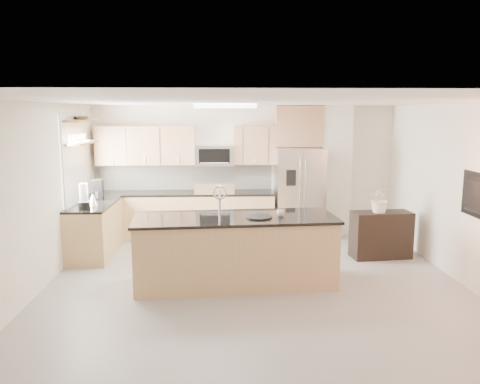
{
  "coord_description": "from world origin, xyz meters",
  "views": [
    {
      "loc": [
        -0.48,
        -6.15,
        2.45
      ],
      "look_at": [
        -0.17,
        1.3,
        1.19
      ],
      "focal_mm": 35.0,
      "sensor_mm": 36.0,
      "label": 1
    }
  ],
  "objects_px": {
    "range": "(215,214)",
    "television": "(477,197)",
    "coffee_maker": "(98,190)",
    "flower_vase": "(381,192)",
    "cup": "(281,213)",
    "bowl": "(82,117)",
    "blender": "(84,198)",
    "credenza": "(381,235)",
    "island": "(235,250)",
    "refrigerator": "(299,193)",
    "kettle": "(93,199)",
    "platter": "(259,217)",
    "microwave": "(214,155)"
  },
  "relations": [
    {
      "from": "range",
      "to": "television",
      "type": "bearing_deg",
      "value": -41.64
    },
    {
      "from": "coffee_maker",
      "to": "flower_vase",
      "type": "distance_m",
      "value": 4.95
    },
    {
      "from": "television",
      "to": "cup",
      "type": "bearing_deg",
      "value": 77.75
    },
    {
      "from": "cup",
      "to": "bowl",
      "type": "xyz_separation_m",
      "value": [
        -3.22,
        1.69,
        1.34
      ]
    },
    {
      "from": "blender",
      "to": "credenza",
      "type": "bearing_deg",
      "value": 2.07
    },
    {
      "from": "coffee_maker",
      "to": "credenza",
      "type": "bearing_deg",
      "value": -8.57
    },
    {
      "from": "island",
      "to": "refrigerator",
      "type": "bearing_deg",
      "value": 58.01
    },
    {
      "from": "bowl",
      "to": "range",
      "type": "bearing_deg",
      "value": 21.4
    },
    {
      "from": "cup",
      "to": "range",
      "type": "bearing_deg",
      "value": 110.7
    },
    {
      "from": "kettle",
      "to": "coffee_maker",
      "type": "xyz_separation_m",
      "value": [
        -0.07,
        0.59,
        0.06
      ]
    },
    {
      "from": "flower_vase",
      "to": "blender",
      "type": "bearing_deg",
      "value": -178.62
    },
    {
      "from": "island",
      "to": "blender",
      "type": "xyz_separation_m",
      "value": [
        -2.39,
        0.96,
        0.6
      ]
    },
    {
      "from": "range",
      "to": "refrigerator",
      "type": "height_order",
      "value": "refrigerator"
    },
    {
      "from": "platter",
      "to": "kettle",
      "type": "height_order",
      "value": "kettle"
    },
    {
      "from": "island",
      "to": "blender",
      "type": "relative_size",
      "value": 6.96
    },
    {
      "from": "island",
      "to": "platter",
      "type": "relative_size",
      "value": 7.7
    },
    {
      "from": "microwave",
      "to": "cup",
      "type": "xyz_separation_m",
      "value": [
        0.97,
        -2.69,
        -0.59
      ]
    },
    {
      "from": "cup",
      "to": "kettle",
      "type": "relative_size",
      "value": 0.5
    },
    {
      "from": "coffee_maker",
      "to": "bowl",
      "type": "bearing_deg",
      "value": -127.37
    },
    {
      "from": "refrigerator",
      "to": "flower_vase",
      "type": "xyz_separation_m",
      "value": [
        1.13,
        -1.44,
        0.26
      ]
    },
    {
      "from": "island",
      "to": "platter",
      "type": "xyz_separation_m",
      "value": [
        0.33,
        -0.09,
        0.5
      ]
    },
    {
      "from": "credenza",
      "to": "refrigerator",
      "type": "bearing_deg",
      "value": 125.24
    },
    {
      "from": "flower_vase",
      "to": "television",
      "type": "bearing_deg",
      "value": -66.34
    },
    {
      "from": "blender",
      "to": "coffee_maker",
      "type": "xyz_separation_m",
      "value": [
        -0.02,
        0.92,
        -0.02
      ]
    },
    {
      "from": "microwave",
      "to": "island",
      "type": "relative_size",
      "value": 0.26
    },
    {
      "from": "coffee_maker",
      "to": "kettle",
      "type": "bearing_deg",
      "value": -83.21
    },
    {
      "from": "blender",
      "to": "kettle",
      "type": "height_order",
      "value": "blender"
    },
    {
      "from": "flower_vase",
      "to": "island",
      "type": "bearing_deg",
      "value": -156.51
    },
    {
      "from": "island",
      "to": "cup",
      "type": "xyz_separation_m",
      "value": [
        0.65,
        -0.01,
        0.54
      ]
    },
    {
      "from": "microwave",
      "to": "bowl",
      "type": "relative_size",
      "value": 2.21
    },
    {
      "from": "kettle",
      "to": "flower_vase",
      "type": "distance_m",
      "value": 4.83
    },
    {
      "from": "microwave",
      "to": "kettle",
      "type": "relative_size",
      "value": 3.28
    },
    {
      "from": "kettle",
      "to": "television",
      "type": "relative_size",
      "value": 0.22
    },
    {
      "from": "blender",
      "to": "coffee_maker",
      "type": "bearing_deg",
      "value": 91.24
    },
    {
      "from": "refrigerator",
      "to": "flower_vase",
      "type": "distance_m",
      "value": 1.85
    },
    {
      "from": "credenza",
      "to": "television",
      "type": "height_order",
      "value": "television"
    },
    {
      "from": "range",
      "to": "bowl",
      "type": "height_order",
      "value": "bowl"
    },
    {
      "from": "refrigerator",
      "to": "television",
      "type": "xyz_separation_m",
      "value": [
        1.85,
        -3.07,
        0.46
      ]
    },
    {
      "from": "coffee_maker",
      "to": "bowl",
      "type": "distance_m",
      "value": 1.32
    },
    {
      "from": "range",
      "to": "cup",
      "type": "height_order",
      "value": "range"
    },
    {
      "from": "range",
      "to": "island",
      "type": "xyz_separation_m",
      "value": [
        0.32,
        -2.56,
        0.03
      ]
    },
    {
      "from": "coffee_maker",
      "to": "island",
      "type": "bearing_deg",
      "value": -37.92
    },
    {
      "from": "island",
      "to": "platter",
      "type": "bearing_deg",
      "value": -18.41
    },
    {
      "from": "television",
      "to": "bowl",
      "type": "bearing_deg",
      "value": 68.76
    },
    {
      "from": "credenza",
      "to": "bowl",
      "type": "relative_size",
      "value": 2.89
    },
    {
      "from": "blender",
      "to": "kettle",
      "type": "distance_m",
      "value": 0.35
    },
    {
      "from": "blender",
      "to": "television",
      "type": "xyz_separation_m",
      "value": [
        5.58,
        -1.52,
        0.25
      ]
    },
    {
      "from": "cup",
      "to": "island",
      "type": "bearing_deg",
      "value": 179.2
    },
    {
      "from": "bowl",
      "to": "cup",
      "type": "bearing_deg",
      "value": -27.65
    },
    {
      "from": "microwave",
      "to": "refrigerator",
      "type": "xyz_separation_m",
      "value": [
        1.66,
        -0.17,
        -0.74
      ]
    }
  ]
}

